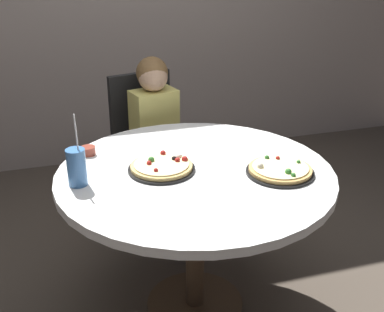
{
  "coord_description": "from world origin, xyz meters",
  "views": [
    {
      "loc": [
        -0.6,
        -1.91,
        1.7
      ],
      "look_at": [
        0.0,
        0.05,
        0.8
      ],
      "focal_mm": 46.57,
      "sensor_mm": 36.0,
      "label": 1
    }
  ],
  "objects_px": {
    "dining_table": "(195,190)",
    "pizza_veggie": "(280,170)",
    "chair_wooden": "(148,142)",
    "sauce_bowl": "(88,151)",
    "soda_cup": "(77,167)",
    "pizza_cheese": "(162,167)",
    "diner_child": "(161,159)"
  },
  "relations": [
    {
      "from": "chair_wooden",
      "to": "soda_cup",
      "type": "relative_size",
      "value": 3.09
    },
    {
      "from": "soda_cup",
      "to": "pizza_cheese",
      "type": "bearing_deg",
      "value": 5.2
    },
    {
      "from": "diner_child",
      "to": "chair_wooden",
      "type": "bearing_deg",
      "value": 102.4
    },
    {
      "from": "soda_cup",
      "to": "dining_table",
      "type": "bearing_deg",
      "value": -1.52
    },
    {
      "from": "chair_wooden",
      "to": "pizza_cheese",
      "type": "bearing_deg",
      "value": -97.78
    },
    {
      "from": "dining_table",
      "to": "pizza_veggie",
      "type": "xyz_separation_m",
      "value": [
        0.35,
        -0.14,
        0.11
      ]
    },
    {
      "from": "chair_wooden",
      "to": "sauce_bowl",
      "type": "bearing_deg",
      "value": -124.46
    },
    {
      "from": "pizza_cheese",
      "to": "soda_cup",
      "type": "height_order",
      "value": "soda_cup"
    },
    {
      "from": "pizza_cheese",
      "to": "sauce_bowl",
      "type": "relative_size",
      "value": 4.28
    },
    {
      "from": "diner_child",
      "to": "sauce_bowl",
      "type": "bearing_deg",
      "value": -136.78
    },
    {
      "from": "chair_wooden",
      "to": "pizza_veggie",
      "type": "bearing_deg",
      "value": -70.85
    },
    {
      "from": "chair_wooden",
      "to": "sauce_bowl",
      "type": "distance_m",
      "value": 0.77
    },
    {
      "from": "chair_wooden",
      "to": "pizza_veggie",
      "type": "relative_size",
      "value": 3.16
    },
    {
      "from": "chair_wooden",
      "to": "diner_child",
      "type": "distance_m",
      "value": 0.19
    },
    {
      "from": "diner_child",
      "to": "sauce_bowl",
      "type": "xyz_separation_m",
      "value": [
        -0.45,
        -0.43,
        0.29
      ]
    },
    {
      "from": "chair_wooden",
      "to": "sauce_bowl",
      "type": "height_order",
      "value": "chair_wooden"
    },
    {
      "from": "diner_child",
      "to": "sauce_bowl",
      "type": "relative_size",
      "value": 15.46
    },
    {
      "from": "pizza_veggie",
      "to": "pizza_cheese",
      "type": "bearing_deg",
      "value": 159.31
    },
    {
      "from": "dining_table",
      "to": "soda_cup",
      "type": "relative_size",
      "value": 4.03
    },
    {
      "from": "sauce_bowl",
      "to": "pizza_veggie",
      "type": "bearing_deg",
      "value": -30.22
    },
    {
      "from": "chair_wooden",
      "to": "pizza_cheese",
      "type": "xyz_separation_m",
      "value": [
        -0.12,
        -0.88,
        0.24
      ]
    },
    {
      "from": "diner_child",
      "to": "pizza_cheese",
      "type": "relative_size",
      "value": 3.61
    },
    {
      "from": "diner_child",
      "to": "soda_cup",
      "type": "relative_size",
      "value": 3.52
    },
    {
      "from": "soda_cup",
      "to": "diner_child",
      "type": "bearing_deg",
      "value": 54.2
    },
    {
      "from": "chair_wooden",
      "to": "soda_cup",
      "type": "bearing_deg",
      "value": -118.25
    },
    {
      "from": "diner_child",
      "to": "soda_cup",
      "type": "height_order",
      "value": "diner_child"
    },
    {
      "from": "soda_cup",
      "to": "sauce_bowl",
      "type": "bearing_deg",
      "value": 76.35
    },
    {
      "from": "pizza_cheese",
      "to": "soda_cup",
      "type": "distance_m",
      "value": 0.38
    },
    {
      "from": "chair_wooden",
      "to": "diner_child",
      "type": "bearing_deg",
      "value": -77.6
    },
    {
      "from": "dining_table",
      "to": "chair_wooden",
      "type": "height_order",
      "value": "chair_wooden"
    },
    {
      "from": "dining_table",
      "to": "pizza_cheese",
      "type": "relative_size",
      "value": 4.13
    },
    {
      "from": "dining_table",
      "to": "sauce_bowl",
      "type": "xyz_separation_m",
      "value": [
        -0.44,
        0.32,
        0.11
      ]
    }
  ]
}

